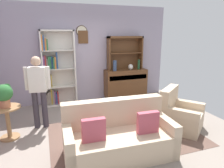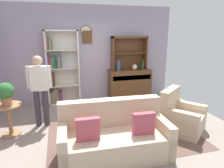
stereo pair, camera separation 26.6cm
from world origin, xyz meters
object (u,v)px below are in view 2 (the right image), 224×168
(vase_tall, at_px, (118,66))
(couch_floral, at_px, (114,137))
(sideboard_hutch, at_px, (129,48))
(person_reading, at_px, (40,86))
(bookshelf, at_px, (60,69))
(sideboard, at_px, (130,83))
(coffee_table, at_px, (108,113))
(bottle_wine, at_px, (143,65))
(plant_stand, at_px, (9,116))
(vase_round, at_px, (135,67))
(potted_plant_large, at_px, (6,92))
(book_stack, at_px, (103,108))
(armchair_floral, at_px, (181,118))

(vase_tall, relative_size, couch_floral, 0.17)
(sideboard_hutch, relative_size, person_reading, 0.71)
(bookshelf, distance_m, couch_floral, 3.02)
(sideboard, xyz_separation_m, vase_tall, (-0.39, -0.08, 0.57))
(bookshelf, relative_size, person_reading, 1.35)
(sideboard_hutch, relative_size, coffee_table, 1.38)
(bottle_wine, xyz_separation_m, plant_stand, (-3.51, -1.47, -0.67))
(vase_tall, bearing_deg, bottle_wine, -0.66)
(vase_tall, distance_m, coffee_table, 2.03)
(vase_round, xyz_separation_m, potted_plant_large, (-3.26, -1.50, -0.09))
(sideboard_hutch, bearing_deg, vase_round, -53.52)
(sideboard, distance_m, sideboard_hutch, 1.06)
(book_stack, bearing_deg, sideboard, 54.64)
(vase_tall, relative_size, potted_plant_large, 0.70)
(bottle_wine, bearing_deg, plant_stand, -157.32)
(armchair_floral, bearing_deg, vase_tall, 107.08)
(sideboard_hutch, bearing_deg, armchair_floral, -83.07)
(couch_floral, distance_m, book_stack, 1.00)
(bookshelf, bearing_deg, bottle_wine, -4.04)
(bottle_wine, relative_size, couch_floral, 0.16)
(vase_round, distance_m, armchair_floral, 2.35)
(book_stack, bearing_deg, plant_stand, 173.71)
(vase_round, bearing_deg, plant_stand, -155.38)
(couch_floral, height_order, person_reading, person_reading)
(armchair_floral, height_order, person_reading, person_reading)
(bookshelf, height_order, potted_plant_large, bookshelf)
(bottle_wine, height_order, potted_plant_large, bottle_wine)
(person_reading, bearing_deg, bottle_wine, 21.89)
(armchair_floral, bearing_deg, sideboard_hutch, 96.93)
(vase_round, bearing_deg, couch_floral, -117.89)
(sideboard, distance_m, coffee_table, 2.16)
(potted_plant_large, height_order, person_reading, person_reading)
(sideboard, distance_m, couch_floral, 3.04)
(couch_floral, height_order, plant_stand, couch_floral)
(plant_stand, distance_m, person_reading, 0.84)
(vase_tall, xyz_separation_m, potted_plant_large, (-2.74, -1.49, -0.16))
(coffee_table, bearing_deg, sideboard, 57.33)
(vase_tall, distance_m, potted_plant_large, 3.12)
(bookshelf, bearing_deg, vase_tall, -5.60)
(vase_tall, bearing_deg, sideboard, 11.63)
(sideboard_hutch, relative_size, armchair_floral, 1.02)
(potted_plant_large, bearing_deg, book_stack, -6.00)
(armchair_floral, bearing_deg, sideboard, 97.26)
(book_stack, bearing_deg, potted_plant_large, 174.00)
(vase_tall, bearing_deg, coffee_table, -114.05)
(vase_round, relative_size, plant_stand, 0.26)
(vase_tall, xyz_separation_m, person_reading, (-2.14, -1.18, -0.17))
(bottle_wine, relative_size, person_reading, 0.19)
(bookshelf, bearing_deg, potted_plant_large, -122.70)
(couch_floral, relative_size, coffee_table, 2.29)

